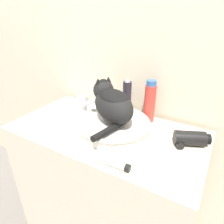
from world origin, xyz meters
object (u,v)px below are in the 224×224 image
deodorant_stick (115,101)px  hairspray_can_black (127,98)px  cat (112,102)px  faucet (84,106)px  shampoo_bottle_tall (150,102)px  hair_dryer (189,139)px  cream_tube (115,164)px

deodorant_stick → hairspray_can_black: size_ratio=0.64×
cat → faucet: size_ratio=2.27×
shampoo_bottle_tall → hair_dryer: size_ratio=1.39×
cat → shampoo_bottle_tall: (0.12, 0.19, -0.04)m
faucet → shampoo_bottle_tall: bearing=35.8°
shampoo_bottle_tall → deodorant_stick: shampoo_bottle_tall is taller
hairspray_can_black → cat: bearing=-86.7°
hair_dryer → cream_tube: bearing=-150.6°
cat → hairspray_can_black: 0.19m
deodorant_stick → cat: bearing=-64.6°
faucet → shampoo_bottle_tall: shampoo_bottle_tall is taller
shampoo_bottle_tall → hairspray_can_black: bearing=180.0°
cat → faucet: (-0.19, 0.03, -0.07)m
shampoo_bottle_tall → deodorant_stick: (-0.21, 0.00, -0.04)m
deodorant_stick → shampoo_bottle_tall: bearing=0.0°
faucet → shampoo_bottle_tall: size_ratio=0.65×
shampoo_bottle_tall → hair_dryer: (0.24, -0.13, -0.08)m
faucet → hair_dryer: faucet is taller
faucet → hairspray_can_black: (0.18, 0.16, 0.02)m
hairspray_can_black → cream_tube: bearing=-69.0°
hairspray_can_black → deodorant_stick: bearing=180.0°
cat → deodorant_stick: bearing=-34.1°
cat → faucet: cat is taller
cream_tube → hair_dryer: (0.21, 0.29, 0.02)m
hairspray_can_black → hair_dryer: hairspray_can_black is taller
cat → deodorant_stick: 0.22m
hairspray_can_black → faucet: bearing=-138.4°
deodorant_stick → hairspray_can_black: hairspray_can_black is taller
cat → cream_tube: cat is taller
cat → cream_tube: size_ratio=2.59×
faucet → deodorant_stick: (0.10, 0.16, -0.01)m
faucet → deodorant_stick: size_ratio=1.06×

